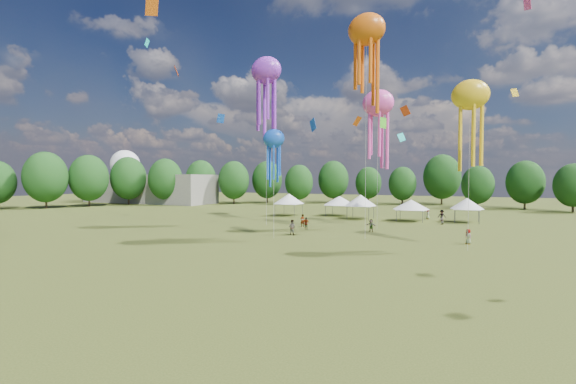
% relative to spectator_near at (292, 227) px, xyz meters
% --- Properties ---
extents(ground, '(300.00, 300.00, 0.00)m').
position_rel_spectator_near_xyz_m(ground, '(8.93, -32.37, -0.95)').
color(ground, '#384416').
rests_on(ground, ground).
extents(spectator_near, '(0.98, 0.79, 1.91)m').
position_rel_spectator_near_xyz_m(spectator_near, '(0.00, 0.00, 0.00)').
color(spectator_near, gray).
rests_on(spectator_near, ground).
extents(spectators_far, '(22.32, 25.51, 1.92)m').
position_rel_spectator_near_xyz_m(spectators_far, '(11.38, 14.77, -0.08)').
color(spectators_far, gray).
rests_on(spectators_far, ground).
extents(festival_tents, '(35.39, 9.67, 4.20)m').
position_rel_spectator_near_xyz_m(festival_tents, '(3.41, 23.01, 2.05)').
color(festival_tents, '#47474C').
rests_on(festival_tents, ground).
extents(show_kites, '(31.23, 15.44, 25.77)m').
position_rel_spectator_near_xyz_m(show_kites, '(4.07, 4.80, 17.05)').
color(show_kites, '#FE4ABC').
rests_on(show_kites, ground).
extents(small_kites, '(76.61, 54.79, 46.79)m').
position_rel_spectator_near_xyz_m(small_kites, '(7.58, 10.23, 28.47)').
color(small_kites, '#FE4ABC').
rests_on(small_kites, ground).
extents(treeline, '(201.57, 95.24, 13.43)m').
position_rel_spectator_near_xyz_m(treeline, '(5.07, 30.14, 5.59)').
color(treeline, '#38281C').
rests_on(treeline, ground).
extents(hangar, '(40.00, 12.00, 8.00)m').
position_rel_spectator_near_xyz_m(hangar, '(-63.07, 39.63, 3.05)').
color(hangar, gray).
rests_on(hangar, ground).
extents(radome, '(9.00, 9.00, 16.00)m').
position_rel_spectator_near_xyz_m(radome, '(-79.07, 45.63, 9.03)').
color(radome, white).
rests_on(radome, ground).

